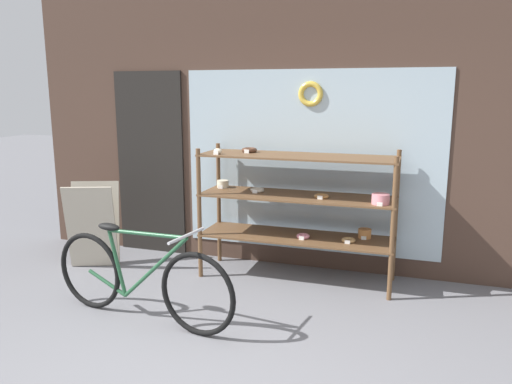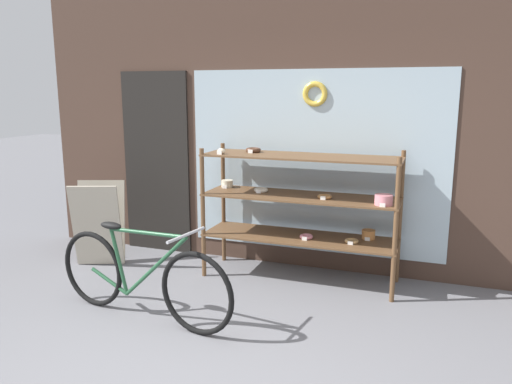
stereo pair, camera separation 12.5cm
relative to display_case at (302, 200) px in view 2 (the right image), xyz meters
The scene contains 4 objects.
storefront_facade 0.85m from the display_case, 117.92° to the left, with size 6.10×0.13×3.15m.
display_case is the anchor object (origin of this frame).
bicycle 1.74m from the display_case, 127.45° to the right, with size 1.79×0.46×0.81m.
sandwich_board 2.24m from the display_case, behind, with size 0.62×0.54×0.91m.
Camera 2 is at (1.40, -2.46, 1.89)m, focal length 35.00 mm.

